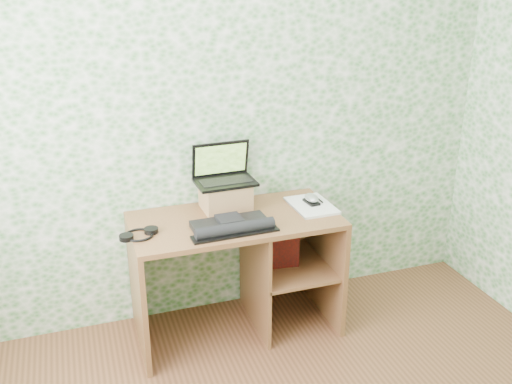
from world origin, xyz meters
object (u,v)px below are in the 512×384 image
object	(u,v)px
desk	(246,255)
laptop	(223,173)
riser	(226,196)
notepad	(312,206)
keyboard	(232,226)

from	to	relation	value
desk	laptop	distance (m)	0.52
riser	notepad	xyz separation A→B (m)	(0.50, -0.13, -0.07)
notepad	riser	bearing A→B (deg)	163.93
riser	keyboard	xyz separation A→B (m)	(-0.05, -0.29, -0.06)
laptop	keyboard	distance (m)	0.38
riser	laptop	distance (m)	0.14
laptop	keyboard	bearing A→B (deg)	-100.05
desk	notepad	world-z (taller)	notepad
riser	desk	bearing A→B (deg)	-51.63
keyboard	notepad	xyz separation A→B (m)	(0.55, 0.15, -0.02)
laptop	keyboard	world-z (taller)	laptop
riser	keyboard	distance (m)	0.30
desk	laptop	bearing A→B (deg)	120.93
laptop	notepad	size ratio (longest dim) A/B	1.07
desk	notepad	xyz separation A→B (m)	(0.41, -0.02, 0.28)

